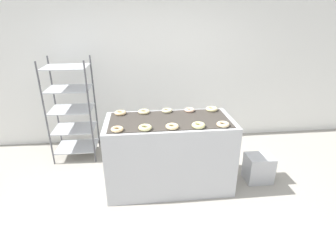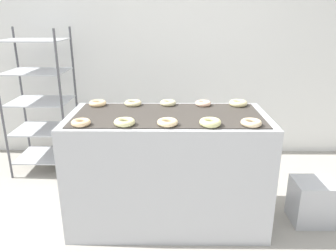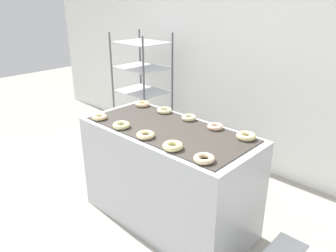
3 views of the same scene
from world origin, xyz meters
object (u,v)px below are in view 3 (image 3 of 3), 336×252
at_px(donut_near_left, 121,125).
at_px(donut_near_rightmost, 204,159).
at_px(baking_rack_cart, 142,91).
at_px(donut_far_right, 215,127).
at_px(donut_far_leftmost, 142,104).
at_px(donut_near_center, 146,135).
at_px(donut_near_leftmost, 100,117).
at_px(donut_near_right, 173,146).
at_px(donut_far_center, 189,118).
at_px(fryer_machine, 168,176).
at_px(donut_far_left, 164,110).
at_px(donut_far_rightmost, 246,136).

bearing_deg(donut_near_left, donut_near_rightmost, -0.09).
distance_m(baking_rack_cart, donut_far_right, 1.83).
distance_m(donut_near_left, donut_far_leftmost, 0.60).
height_order(baking_rack_cart, donut_near_rightmost, baking_rack_cart).
distance_m(donut_near_center, donut_near_rightmost, 0.58).
bearing_deg(donut_far_leftmost, donut_near_leftmost, -90.70).
distance_m(donut_near_center, donut_near_right, 0.30).
bearing_deg(donut_far_center, fryer_machine, -89.90).
height_order(fryer_machine, donut_near_left, donut_near_left).
height_order(donut_near_center, donut_far_right, donut_near_center).
bearing_deg(donut_far_left, donut_far_rightmost, -0.39).
bearing_deg(donut_near_leftmost, donut_near_center, 0.62).
height_order(donut_near_center, donut_far_left, donut_near_center).
bearing_deg(donut_near_right, donut_far_center, 118.76).
distance_m(fryer_machine, donut_near_right, 0.64).
xyz_separation_m(donut_near_center, donut_far_right, (0.30, 0.53, -0.00)).
distance_m(donut_near_leftmost, donut_far_right, 1.06).
distance_m(donut_near_left, donut_near_rightmost, 0.89).
distance_m(donut_near_right, donut_far_rightmost, 0.61).
height_order(donut_near_right, donut_far_left, donut_near_right).
xyz_separation_m(donut_near_right, donut_far_leftmost, (-0.90, 0.53, -0.00)).
relative_size(donut_near_leftmost, donut_far_left, 0.93).
distance_m(donut_far_leftmost, donut_far_left, 0.30).
bearing_deg(donut_far_center, baking_rack_cart, 153.45).
bearing_deg(donut_near_rightmost, donut_near_center, 179.77).
relative_size(fryer_machine, donut_far_right, 11.72).
xyz_separation_m(donut_far_left, donut_far_rightmost, (0.90, -0.01, 0.00)).
bearing_deg(fryer_machine, donut_far_right, 41.72).
distance_m(fryer_machine, donut_near_center, 0.55).
distance_m(donut_far_center, donut_far_right, 0.30).
bearing_deg(fryer_machine, donut_far_leftmost, 156.76).
relative_size(fryer_machine, donut_near_center, 10.73).
distance_m(fryer_machine, baking_rack_cart, 1.72).
bearing_deg(donut_near_right, baking_rack_cart, 143.66).
height_order(baking_rack_cart, donut_far_left, baking_rack_cart).
xyz_separation_m(donut_near_rightmost, donut_far_leftmost, (-1.19, 0.52, 0.00)).
relative_size(baking_rack_cart, donut_far_left, 10.63).
bearing_deg(fryer_machine, donut_far_left, 138.07).
height_order(donut_near_center, donut_near_right, donut_near_right).
xyz_separation_m(baking_rack_cart, donut_far_left, (1.08, -0.70, 0.16)).
xyz_separation_m(fryer_machine, donut_far_leftmost, (-0.60, 0.26, 0.49)).
relative_size(donut_near_leftmost, donut_far_right, 1.02).
bearing_deg(donut_far_center, donut_near_right, -61.24).
height_order(fryer_machine, donut_far_left, donut_far_left).
xyz_separation_m(donut_near_leftmost, donut_near_left, (0.31, 0.01, 0.00)).
relative_size(donut_near_right, donut_far_left, 1.05).
bearing_deg(donut_near_center, donut_near_leftmost, -179.38).
bearing_deg(donut_far_leftmost, donut_far_center, 1.90).
xyz_separation_m(donut_far_right, donut_far_rightmost, (0.30, -0.00, 0.00)).
xyz_separation_m(donut_near_rightmost, donut_far_rightmost, (0.01, 0.53, 0.00)).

